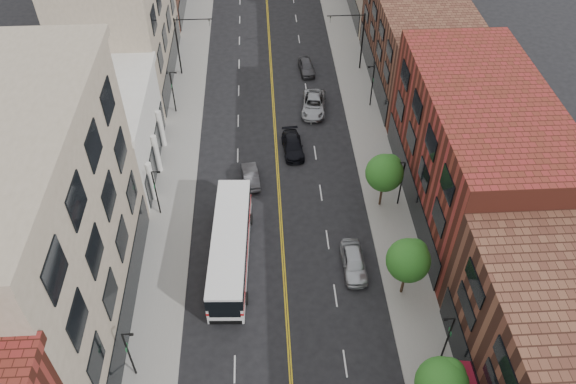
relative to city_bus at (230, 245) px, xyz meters
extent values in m
cube|color=gray|center=(-5.64, 16.89, -1.87)|extent=(4.00, 110.00, 0.15)
cube|color=gray|center=(14.36, 16.89, -1.87)|extent=(4.00, 110.00, 0.15)
cube|color=gray|center=(-12.64, -5.11, 7.06)|extent=(10.00, 22.00, 18.00)
cube|color=silver|center=(-12.64, 12.89, 2.06)|extent=(10.00, 14.00, 8.00)
cube|color=gray|center=(-12.64, 29.89, 7.06)|extent=(10.00, 20.00, 18.00)
cube|color=maroon|center=(21.36, 5.89, 4.06)|extent=(10.00, 22.00, 12.00)
cube|color=#532D21|center=(21.36, 26.89, 3.06)|extent=(10.00, 20.00, 10.00)
sphere|color=#255719|center=(13.66, -14.11, 2.10)|extent=(3.40, 3.40, 3.40)
sphere|color=#255719|center=(14.16, -13.71, 2.61)|extent=(2.04, 2.04, 2.04)
cylinder|color=black|center=(13.66, -4.11, -0.54)|extent=(0.22, 0.22, 2.50)
sphere|color=#255719|center=(13.66, -4.11, 2.10)|extent=(3.40, 3.40, 3.40)
sphere|color=#255719|center=(14.16, -3.71, 2.61)|extent=(2.04, 2.04, 2.04)
cylinder|color=black|center=(13.66, 5.89, -0.54)|extent=(0.22, 0.22, 2.50)
sphere|color=#255719|center=(13.66, 5.89, 2.10)|extent=(3.40, 3.40, 3.40)
sphere|color=#255719|center=(14.16, 6.29, 2.61)|extent=(2.04, 2.04, 2.04)
cylinder|color=black|center=(-6.64, -10.11, 0.71)|extent=(0.14, 0.14, 5.00)
cylinder|color=black|center=(-6.29, -10.11, 3.21)|extent=(0.70, 0.10, 0.10)
cube|color=black|center=(-6.04, -10.11, 3.16)|extent=(0.28, 0.14, 0.14)
cube|color=#19592D|center=(-6.64, -10.11, 1.61)|extent=(0.04, 0.55, 0.35)
cylinder|color=black|center=(-6.64, 5.89, 0.71)|extent=(0.14, 0.14, 5.00)
cylinder|color=black|center=(-6.29, 5.89, 3.21)|extent=(0.70, 0.10, 0.10)
cube|color=black|center=(-6.04, 5.89, 3.16)|extent=(0.28, 0.14, 0.14)
cube|color=#19592D|center=(-6.64, 5.89, 1.61)|extent=(0.04, 0.55, 0.35)
cylinder|color=black|center=(-6.64, 21.89, 0.71)|extent=(0.14, 0.14, 5.00)
cylinder|color=black|center=(-6.29, 21.89, 3.21)|extent=(0.70, 0.10, 0.10)
cube|color=black|center=(-6.04, 21.89, 3.16)|extent=(0.28, 0.14, 0.14)
cube|color=#19592D|center=(-6.64, 21.89, 1.61)|extent=(0.04, 0.55, 0.35)
cylinder|color=black|center=(15.36, -10.11, 0.71)|extent=(0.14, 0.14, 5.00)
cylinder|color=black|center=(15.01, -10.11, 3.21)|extent=(0.70, 0.10, 0.10)
cube|color=black|center=(14.76, -10.11, 3.16)|extent=(0.28, 0.14, 0.14)
cube|color=#19592D|center=(15.36, -10.11, 1.61)|extent=(0.04, 0.55, 0.35)
cylinder|color=black|center=(15.36, 5.89, 0.71)|extent=(0.14, 0.14, 5.00)
cylinder|color=black|center=(15.01, 5.89, 3.21)|extent=(0.70, 0.10, 0.10)
cube|color=black|center=(14.76, 5.89, 3.16)|extent=(0.28, 0.14, 0.14)
cube|color=#19592D|center=(15.36, 5.89, 1.61)|extent=(0.04, 0.55, 0.35)
cylinder|color=black|center=(15.36, 21.89, 0.71)|extent=(0.14, 0.14, 5.00)
cylinder|color=black|center=(15.01, 21.89, 3.21)|extent=(0.70, 0.10, 0.10)
cube|color=black|center=(14.76, 21.89, 3.16)|extent=(0.28, 0.14, 0.14)
cube|color=#19592D|center=(15.36, 21.89, 1.61)|extent=(0.04, 0.55, 0.35)
cylinder|color=black|center=(-6.64, 29.89, 1.81)|extent=(0.18, 0.18, 7.20)
cylinder|color=black|center=(-4.44, 29.89, 5.21)|extent=(4.40, 0.12, 0.12)
imported|color=black|center=(-2.64, 29.89, 4.81)|extent=(0.15, 0.18, 0.90)
cylinder|color=black|center=(15.36, 29.89, 1.81)|extent=(0.18, 0.18, 7.20)
cylinder|color=black|center=(13.16, 29.89, 5.21)|extent=(4.40, 0.12, 0.12)
imported|color=black|center=(11.36, 29.89, 4.81)|extent=(0.15, 0.18, 0.90)
cube|color=white|center=(0.00, 0.01, -0.16)|extent=(3.44, 13.05, 3.12)
cube|color=black|center=(0.00, 0.01, 0.59)|extent=(3.48, 13.09, 1.13)
cube|color=#BC0D0E|center=(0.00, 0.01, -0.49)|extent=(3.48, 13.09, 0.24)
cube|color=black|center=(-0.32, -6.47, 0.11)|extent=(2.37, 0.18, 1.72)
cylinder|color=black|center=(-1.63, -4.22, -1.42)|extent=(0.35, 1.05, 1.03)
cylinder|color=black|center=(1.21, -4.36, -1.42)|extent=(0.35, 1.05, 1.03)
cylinder|color=black|center=(-1.21, 4.38, -1.42)|extent=(0.35, 1.05, 1.03)
cylinder|color=black|center=(1.63, 4.24, -1.42)|extent=(0.35, 1.05, 1.03)
imported|color=#ABAFB3|center=(10.16, -1.43, -1.12)|extent=(1.99, 4.83, 1.64)
imported|color=#48484D|center=(1.69, 9.89, -1.26)|extent=(1.92, 4.29, 1.37)
imported|color=black|center=(6.05, 14.30, -1.23)|extent=(2.36, 5.04, 1.42)
imported|color=#94969B|center=(8.86, 21.43, -1.16)|extent=(3.35, 5.95, 1.57)
imported|color=#444348|center=(8.69, 29.61, -1.21)|extent=(2.08, 4.41, 1.46)
camera|label=1|loc=(3.06, -30.72, 35.09)|focal=35.00mm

